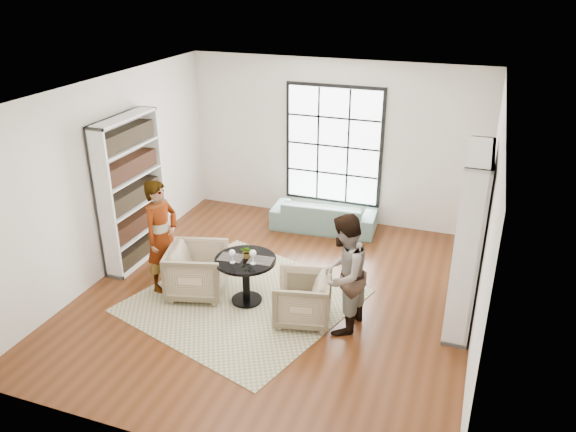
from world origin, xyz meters
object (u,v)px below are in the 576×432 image
at_px(armchair_left, 198,271).
at_px(person_left, 162,236).
at_px(person_right, 343,275).
at_px(wine_glass_right, 253,254).
at_px(wine_glass_left, 232,253).
at_px(flower_centerpiece, 247,252).
at_px(sofa, 324,215).
at_px(armchair_right, 302,299).
at_px(pedestal_table, 246,271).

distance_m(armchair_left, person_left, 0.73).
height_order(person_right, wine_glass_right, person_right).
bearing_deg(wine_glass_left, person_left, 174.37).
height_order(person_right, flower_centerpiece, person_right).
distance_m(person_right, wine_glass_left, 1.58).
relative_size(person_left, flower_centerpiece, 9.12).
bearing_deg(flower_centerpiece, sofa, 82.74).
bearing_deg(flower_centerpiece, person_right, -8.38).
bearing_deg(person_right, armchair_left, -86.15).
relative_size(armchair_left, wine_glass_left, 4.18).
xyz_separation_m(armchair_left, person_left, (-0.55, 0.00, 0.48)).
distance_m(armchair_left, armchair_right, 1.66).
distance_m(armchair_right, wine_glass_left, 1.14).
bearing_deg(pedestal_table, wine_glass_right, -30.17).
height_order(person_left, wine_glass_right, person_left).
bearing_deg(armchair_right, flower_centerpiece, -115.44).
bearing_deg(wine_glass_left, flower_centerpiece, 54.94).
xyz_separation_m(pedestal_table, wine_glass_right, (0.16, -0.09, 0.34)).
bearing_deg(sofa, person_right, 106.71).
relative_size(wine_glass_left, flower_centerpiece, 1.06).
height_order(wine_glass_left, flower_centerpiece, wine_glass_left).
xyz_separation_m(armchair_left, flower_centerpiece, (0.77, 0.08, 0.41)).
height_order(armchair_left, armchair_right, armchair_left).
distance_m(sofa, person_left, 3.29).
xyz_separation_m(sofa, person_right, (1.10, -2.92, 0.55)).
height_order(pedestal_table, wine_glass_left, wine_glass_left).
bearing_deg(sofa, pedestal_table, 78.70).
distance_m(pedestal_table, person_left, 1.35).
xyz_separation_m(armchair_right, wine_glass_left, (-1.03, 0.02, 0.50)).
bearing_deg(flower_centerpiece, pedestal_table, -105.92).
bearing_deg(person_right, wine_glass_left, -83.32).
bearing_deg(sofa, person_left, 55.29).
xyz_separation_m(armchair_right, wine_glass_right, (-0.75, 0.08, 0.51)).
xyz_separation_m(wine_glass_left, flower_centerpiece, (0.14, 0.19, -0.05)).
bearing_deg(person_right, flower_centerpiece, -91.06).
height_order(person_left, flower_centerpiece, person_left).
distance_m(sofa, armchair_left, 3.00).
bearing_deg(wine_glass_left, armchair_right, -0.99).
bearing_deg(wine_glass_right, person_right, -3.66).
bearing_deg(person_left, person_right, -82.29).
relative_size(pedestal_table, person_right, 0.53).
bearing_deg(sofa, wine_glass_left, 76.66).
distance_m(pedestal_table, armchair_left, 0.77).
height_order(person_right, wine_glass_left, person_right).
xyz_separation_m(pedestal_table, armchair_right, (0.90, -0.17, -0.16)).
bearing_deg(armchair_left, armchair_right, -109.83).
relative_size(sofa, wine_glass_left, 9.46).
bearing_deg(wine_glass_right, person_left, 178.00).
bearing_deg(person_right, sofa, -152.06).
xyz_separation_m(sofa, armchair_right, (0.55, -2.92, 0.07)).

